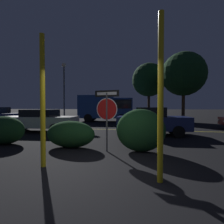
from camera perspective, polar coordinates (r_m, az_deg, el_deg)
The scene contains 14 objects.
ground_plane at distance 4.21m, azimuth -5.81°, elevation -19.71°, with size 260.00×260.00×0.00m, color black.
road_center_stripe at distance 11.87m, azimuth 5.06°, elevation -5.82°, with size 34.04×0.12×0.01m, color gold.
stop_sign at distance 6.00m, azimuth -1.71°, elevation 1.09°, with size 0.88×0.19×2.11m.
yellow_pole_left at distance 4.79m, azimuth -21.71°, elevation 3.43°, with size 0.13×0.13×3.38m, color yellow.
yellow_pole_right at distance 3.66m, azimuth 15.58°, elevation 4.56°, with size 0.12×0.12×3.44m, color yellow.
hedge_bush_0 at distance 8.50m, azimuth -31.75°, elevation -5.06°, with size 1.77×1.07×1.16m, color #19421E.
hedge_bush_1 at distance 6.83m, azimuth -13.37°, elevation -7.07°, with size 1.88×0.94×1.01m, color #19421E.
hedge_bush_2 at distance 6.09m, azimuth 9.35°, elevation -5.95°, with size 1.67×0.86×1.46m, color #19421E.
passing_car_1 at distance 11.87m, azimuth -22.77°, elevation -2.51°, with size 4.92×2.32×1.38m.
passing_car_2 at distance 10.00m, azimuth 12.88°, elevation -2.90°, with size 4.05×2.17×1.52m.
delivery_truck at distance 18.78m, azimuth -1.67°, elevation 1.63°, with size 5.81×2.89×2.79m.
street_lamp at distance 19.84m, azimuth -15.38°, elevation 9.19°, with size 0.46×0.46×6.33m.
tree_0 at distance 22.71m, azimuth 11.95°, elevation 10.20°, with size 4.19×4.19×7.07m.
tree_1 at distance 19.50m, azimuth 22.34°, elevation 11.37°, with size 4.43×4.43×7.11m.
Camera 1 is at (1.10, -3.76, 1.53)m, focal length 28.00 mm.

